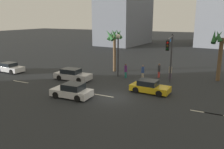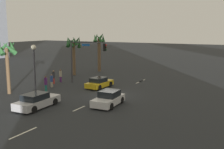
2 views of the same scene
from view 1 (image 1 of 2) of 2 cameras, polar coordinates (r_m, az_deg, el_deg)
name	(u,v)px [view 1 (image 1 of 2)]	position (r m, az deg, el deg)	size (l,w,h in m)	color
ground_plane	(113,97)	(22.85, 0.32, -5.53)	(220.00, 220.00, 0.00)	#232628
lane_stripe_1	(21,82)	(30.27, -21.25, -1.64)	(2.50, 0.14, 0.01)	silver
lane_stripe_2	(65,89)	(25.86, -11.37, -3.49)	(1.85, 0.14, 0.01)	silver
lane_stripe_3	(104,96)	(23.32, -2.03, -5.13)	(2.20, 0.14, 0.01)	silver
lane_stripe_4	(218,115)	(20.72, 24.40, -8.87)	(2.13, 0.14, 0.01)	silver
lane_stripe_5	(206,113)	(20.75, 21.91, -8.59)	(2.51, 0.14, 0.01)	silver
car_0	(150,87)	(24.37, 9.09, -3.00)	(4.05, 2.00, 1.30)	gold
car_1	(10,68)	(36.23, -23.57, 1.53)	(4.15, 1.98, 1.31)	silver
car_2	(72,75)	(29.37, -9.58, -0.06)	(4.66, 2.07, 1.39)	#B7B7BC
car_3	(72,91)	(22.95, -9.67, -3.97)	(3.99, 2.12, 1.40)	silver
traffic_signal	(170,52)	(26.31, 13.91, 5.41)	(0.94, 5.15, 5.73)	#38383D
streetlamp	(118,47)	(30.30, 1.49, 6.79)	(0.56, 0.56, 5.47)	#2D2D33
pedestrian_0	(143,71)	(30.03, 7.47, 0.76)	(0.49, 0.49, 1.66)	#B2A58C
pedestrian_1	(159,70)	(30.61, 11.34, 1.04)	(0.41, 0.41, 1.81)	#BF3833
pedestrian_2	(170,72)	(30.30, 13.96, 0.69)	(0.49, 0.49, 1.76)	#59266B
pedestrian_3	(126,70)	(29.93, 3.34, 0.99)	(0.48, 0.48, 1.81)	#1E7266
palm_tree_1	(222,43)	(30.79, 25.12, 6.92)	(2.71, 2.80, 6.22)	brown
palm_tree_2	(114,39)	(33.06, 0.52, 8.68)	(2.30, 2.67, 6.03)	brown
building_3	(125,21)	(68.50, 3.07, 12.74)	(10.12, 17.68, 12.82)	slate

